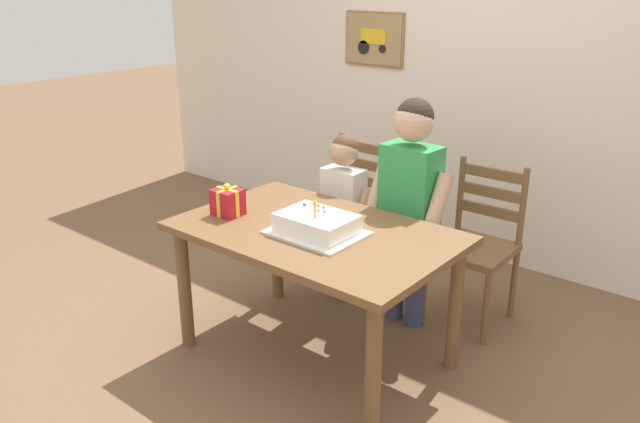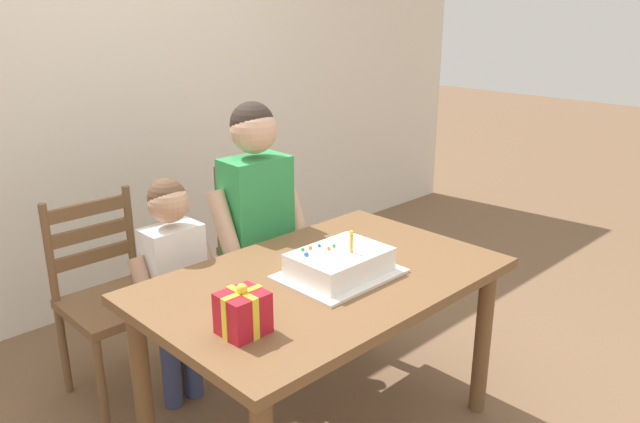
% 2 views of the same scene
% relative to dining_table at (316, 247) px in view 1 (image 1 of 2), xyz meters
% --- Properties ---
extents(ground_plane, '(20.00, 20.00, 0.00)m').
position_rel_dining_table_xyz_m(ground_plane, '(0.00, 0.00, -0.63)').
color(ground_plane, brown).
extents(back_wall, '(6.40, 0.11, 2.60)m').
position_rel_dining_table_xyz_m(back_wall, '(-0.00, 1.78, 0.67)').
color(back_wall, silver).
rests_on(back_wall, ground).
extents(dining_table, '(1.38, 0.88, 0.73)m').
position_rel_dining_table_xyz_m(dining_table, '(0.00, 0.00, 0.00)').
color(dining_table, brown).
rests_on(dining_table, ground).
extents(birthday_cake, '(0.44, 0.34, 0.19)m').
position_rel_dining_table_xyz_m(birthday_cake, '(0.04, -0.04, 0.15)').
color(birthday_cake, white).
rests_on(birthday_cake, dining_table).
extents(gift_box_red_large, '(0.15, 0.14, 0.17)m').
position_rel_dining_table_xyz_m(gift_box_red_large, '(-0.49, -0.13, 0.17)').
color(gift_box_red_large, red).
rests_on(gift_box_red_large, dining_table).
extents(chair_left, '(0.42, 0.42, 0.92)m').
position_rel_dining_table_xyz_m(chair_left, '(-0.45, 0.90, -0.16)').
color(chair_left, brown).
rests_on(chair_left, ground).
extents(chair_right, '(0.43, 0.43, 0.92)m').
position_rel_dining_table_xyz_m(chair_right, '(0.45, 0.90, -0.16)').
color(chair_right, brown).
rests_on(chair_right, ground).
extents(child_older, '(0.48, 0.28, 1.31)m').
position_rel_dining_table_xyz_m(child_older, '(0.17, 0.61, 0.17)').
color(child_older, '#38426B').
rests_on(child_older, ground).
extents(child_younger, '(0.37, 0.21, 1.05)m').
position_rel_dining_table_xyz_m(child_younger, '(-0.29, 0.61, 0.01)').
color(child_younger, '#38426B').
rests_on(child_younger, ground).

